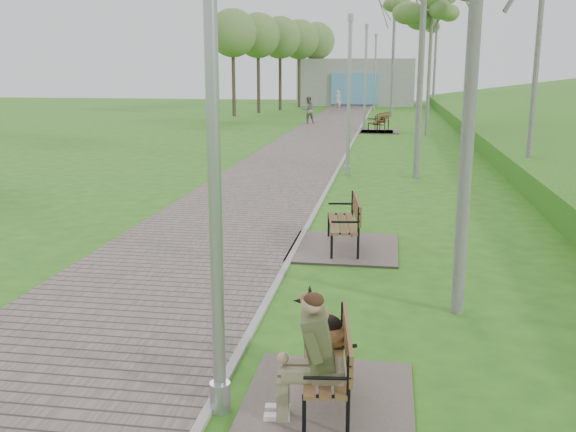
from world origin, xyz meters
name	(u,v)px	position (x,y,z in m)	size (l,w,h in m)	color
ground	(250,334)	(0.00, 0.00, 0.00)	(120.00, 120.00, 0.00)	#2E631D
walkway	(314,141)	(-1.75, 21.50, 0.02)	(3.50, 67.00, 0.04)	#62544F
kerb	(353,141)	(0.00, 21.50, 0.03)	(0.10, 67.00, 0.05)	#999993
building_north	(356,82)	(-1.50, 50.97, 1.99)	(10.00, 5.20, 4.00)	#9E9E99
bench_main	(320,366)	(1.03, -1.55, 0.40)	(1.65, 1.83, 1.44)	#62544F
bench_second	(343,237)	(0.84, 4.02, 0.22)	(1.92, 2.14, 1.18)	#62544F
bench_third	(376,129)	(0.90, 26.05, 0.18)	(1.64, 1.82, 1.01)	#62544F
bench_far	(379,127)	(1.01, 26.32, 0.24)	(2.04, 2.27, 1.25)	#62544F
lamp_post_near	(214,164)	(0.11, -1.83, 2.40)	(0.20, 0.20, 5.13)	#A4A7AD
lamp_post_second	(349,102)	(0.36, 12.34, 2.22)	(0.18, 0.18, 4.76)	#A4A7AD
lamp_post_third	(365,81)	(0.20, 28.02, 2.56)	(0.21, 0.21, 5.47)	#A4A7AD
lamp_post_far	(375,75)	(0.27, 44.73, 2.72)	(0.22, 0.22, 5.81)	#A4A7AD
pedestrian_near	(338,100)	(-2.47, 43.03, 0.77)	(0.56, 0.37, 1.55)	silver
pedestrian_far	(308,110)	(-3.20, 30.57, 0.80)	(0.78, 0.61, 1.60)	gray
birch_distant_b	(438,7)	(5.25, 51.46, 8.28)	(2.76, 2.76, 10.54)	silver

